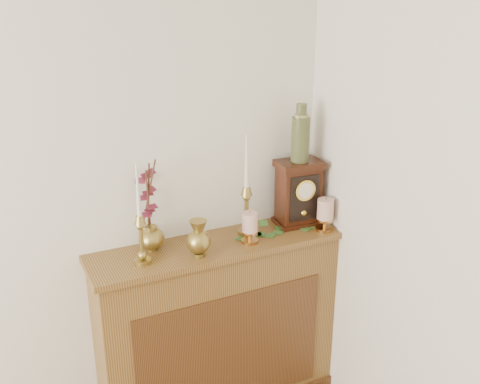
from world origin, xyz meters
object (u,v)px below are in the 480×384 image
candlestick_left (141,232)px  ginger_jar (148,207)px  candlestick_center (246,203)px  bud_vase (199,239)px  ceramic_vase (300,136)px  mantel_clock (298,194)px

candlestick_left → ginger_jar: 0.17m
candlestick_center → candlestick_left: bearing=-172.4°
bud_vase → ceramic_vase: ceramic_vase is taller
candlestick_center → mantel_clock: 0.29m
ginger_jar → mantel_clock: ginger_jar is taller
mantel_clock → bud_vase: bearing=-164.1°
candlestick_left → ceramic_vase: 0.90m
candlestick_left → ceramic_vase: bearing=5.2°
candlestick_center → bud_vase: 0.33m
bud_vase → candlestick_center: bearing=22.3°
candlestick_center → mantel_clock: (0.29, 0.00, -0.00)m
ginger_jar → candlestick_center: bearing=-8.2°
candlestick_left → mantel_clock: 0.84m
ceramic_vase → candlestick_center: bearing=-179.2°
candlestick_left → bud_vase: bearing=-11.2°
candlestick_center → ceramic_vase: size_ratio=1.77×
candlestick_left → bud_vase: (0.25, -0.05, -0.06)m
mantel_clock → ceramic_vase: (0.00, 0.00, 0.30)m
bud_vase → mantel_clock: (0.59, 0.12, 0.08)m
candlestick_center → bud_vase: (-0.30, -0.12, -0.08)m
candlestick_center → ceramic_vase: bearing=0.8°
candlestick_center → bud_vase: bearing=-157.7°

